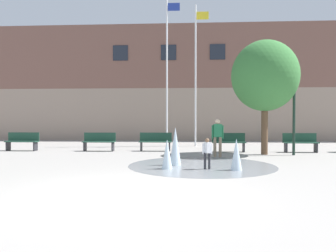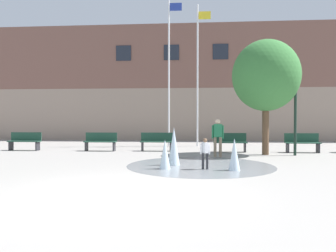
{
  "view_description": "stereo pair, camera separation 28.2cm",
  "coord_description": "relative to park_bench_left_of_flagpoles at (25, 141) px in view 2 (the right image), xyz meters",
  "views": [
    {
      "loc": [
        1.37,
        -6.83,
        1.61
      ],
      "look_at": [
        0.56,
        6.77,
        1.3
      ],
      "focal_mm": 35.0,
      "sensor_mm": 36.0,
      "label": 1
    },
    {
      "loc": [
        1.65,
        -6.81,
        1.61
      ],
      "look_at": [
        0.56,
        6.77,
        1.3
      ],
      "focal_mm": 35.0,
      "sensor_mm": 36.0,
      "label": 2
    }
  ],
  "objects": [
    {
      "name": "child_running",
      "position": [
        8.89,
        -5.51,
        0.1
      ],
      "size": [
        0.31,
        0.24,
        0.99
      ],
      "rotation": [
        0.0,
        0.0,
        -1.11
      ],
      "color": "#28282D",
      "rests_on": "ground"
    },
    {
      "name": "park_bench_far_right",
      "position": [
        13.66,
        0.04,
        0.0
      ],
      "size": [
        1.6,
        0.44,
        0.91
      ],
      "color": "#28282D",
      "rests_on": "ground"
    },
    {
      "name": "park_bench_near_trashcan",
      "position": [
        10.27,
        0.05,
        0.0
      ],
      "size": [
        1.6,
        0.44,
        0.91
      ],
      "color": "#28282D",
      "rests_on": "ground"
    },
    {
      "name": "park_bench_under_right_flagpole",
      "position": [
        6.68,
        0.23,
        0.0
      ],
      "size": [
        1.6,
        0.44,
        0.91
      ],
      "color": "#28282D",
      "rests_on": "ground"
    },
    {
      "name": "splash_fountain",
      "position": [
        8.46,
        -5.0,
        -0.08
      ],
      "size": [
        5.03,
        5.03,
        1.32
      ],
      "color": "gray",
      "rests_on": "ground"
    },
    {
      "name": "flagpole_right",
      "position": [
        8.76,
        3.23,
        3.87
      ],
      "size": [
        0.8,
        0.1,
        8.2
      ],
      "color": "silver",
      "rests_on": "ground"
    },
    {
      "name": "library_building",
      "position": [
        6.9,
        10.72,
        3.76
      ],
      "size": [
        36.0,
        6.05,
        8.47
      ],
      "color": "gray",
      "rests_on": "ground"
    },
    {
      "name": "adult_in_red",
      "position": [
        9.53,
        -2.15,
        0.45
      ],
      "size": [
        0.5,
        0.22,
        1.59
      ],
      "rotation": [
        0.0,
        0.0,
        -3.09
      ],
      "color": "#89755B",
      "rests_on": "ground"
    },
    {
      "name": "lamp_post_right_lane",
      "position": [
        12.94,
        -1.26,
        2.15
      ],
      "size": [
        0.32,
        0.32,
        4.04
      ],
      "color": "#192D23",
      "rests_on": "ground"
    },
    {
      "name": "ground_plane",
      "position": [
        6.9,
        -9.08,
        -0.48
      ],
      "size": [
        100.0,
        100.0,
        0.0
      ],
      "primitive_type": "plane",
      "color": "gray"
    },
    {
      "name": "park_bench_left_of_flagpoles",
      "position": [
        0.0,
        0.0,
        0.0
      ],
      "size": [
        1.6,
        0.44,
        0.91
      ],
      "color": "#28282D",
      "rests_on": "ground"
    },
    {
      "name": "street_tree_near_building",
      "position": [
        11.71,
        -1.09,
        3.02
      ],
      "size": [
        2.96,
        2.96,
        5.09
      ],
      "color": "brown",
      "rests_on": "ground"
    },
    {
      "name": "park_bench_center",
      "position": [
        3.9,
        0.05,
        0.0
      ],
      "size": [
        1.6,
        0.44,
        0.91
      ],
      "color": "#28282D",
      "rests_on": "ground"
    },
    {
      "name": "flagpole_left",
      "position": [
        7.09,
        3.23,
        4.14
      ],
      "size": [
        0.8,
        0.1,
        8.73
      ],
      "color": "silver",
      "rests_on": "ground"
    }
  ]
}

